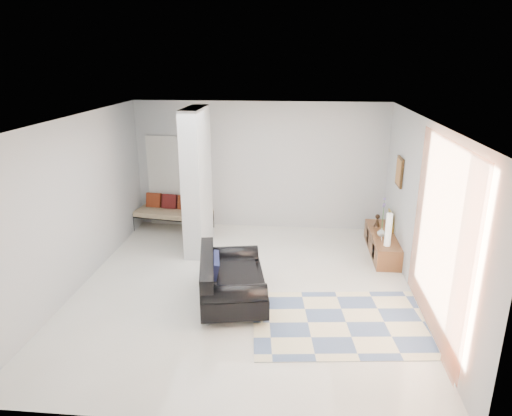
{
  "coord_description": "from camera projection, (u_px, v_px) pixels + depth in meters",
  "views": [
    {
      "loc": [
        0.84,
        -6.77,
        3.66
      ],
      "look_at": [
        0.14,
        0.6,
        1.22
      ],
      "focal_mm": 32.0,
      "sensor_mm": 36.0,
      "label": 1
    }
  ],
  "objects": [
    {
      "name": "cylinder_lamp",
      "position": [
        388.0,
        230.0,
        8.24
      ],
      "size": [
        0.11,
        0.11,
        0.61
      ],
      "primitive_type": "cylinder",
      "color": "silver",
      "rests_on": "media_console"
    },
    {
      "name": "daybed",
      "position": [
        172.0,
        211.0,
        10.15
      ],
      "size": [
        1.76,
        0.96,
        0.77
      ],
      "rotation": [
        0.0,
        0.0,
        -0.16
      ],
      "color": "black",
      "rests_on": "floor"
    },
    {
      "name": "vase",
      "position": [
        382.0,
        232.0,
        8.74
      ],
      "size": [
        0.18,
        0.18,
        0.17
      ],
      "primitive_type": "imported",
      "rotation": [
        0.0,
        0.0,
        0.15
      ],
      "color": "silver",
      "rests_on": "media_console"
    },
    {
      "name": "floor",
      "position": [
        244.0,
        288.0,
        7.62
      ],
      "size": [
        6.0,
        6.0,
        0.0
      ],
      "primitive_type": "plane",
      "color": "beige",
      "rests_on": "ground"
    },
    {
      "name": "partition_column",
      "position": [
        197.0,
        181.0,
        8.79
      ],
      "size": [
        0.35,
        1.2,
        2.8
      ],
      "primitive_type": "cube",
      "color": "silver",
      "rests_on": "floor"
    },
    {
      "name": "media_console",
      "position": [
        382.0,
        243.0,
        8.94
      ],
      "size": [
        0.45,
        1.74,
        0.8
      ],
      "color": "brown",
      "rests_on": "floor"
    },
    {
      "name": "bronze_figurine",
      "position": [
        377.0,
        221.0,
        9.24
      ],
      "size": [
        0.15,
        0.15,
        0.26
      ],
      "primitive_type": null,
      "rotation": [
        0.0,
        0.0,
        -0.15
      ],
      "color": "#301F15",
      "rests_on": "media_console"
    },
    {
      "name": "wall_back",
      "position": [
        260.0,
        166.0,
        10.02
      ],
      "size": [
        6.0,
        0.0,
        6.0
      ],
      "primitive_type": "plane",
      "rotation": [
        1.57,
        0.0,
        0.0
      ],
      "color": "silver",
      "rests_on": "ground"
    },
    {
      "name": "wall_front",
      "position": [
        206.0,
        307.0,
        4.35
      ],
      "size": [
        6.0,
        0.0,
        6.0
      ],
      "primitive_type": "plane",
      "rotation": [
        -1.57,
        0.0,
        0.0
      ],
      "color": "silver",
      "rests_on": "ground"
    },
    {
      "name": "loveseat",
      "position": [
        228.0,
        280.0,
        7.14
      ],
      "size": [
        1.26,
        1.81,
        0.76
      ],
      "rotation": [
        0.0,
        0.0,
        0.19
      ],
      "color": "silver",
      "rests_on": "floor"
    },
    {
      "name": "wall_art",
      "position": [
        400.0,
        172.0,
        8.47
      ],
      "size": [
        0.04,
        0.45,
        0.55
      ],
      "primitive_type": "cube",
      "color": "#38240F",
      "rests_on": "wall_right"
    },
    {
      "name": "hallway_door",
      "position": [
        167.0,
        181.0,
        10.29
      ],
      "size": [
        0.85,
        0.06,
        2.04
      ],
      "primitive_type": "cube",
      "color": "silver",
      "rests_on": "floor"
    },
    {
      "name": "ceiling",
      "position": [
        243.0,
        119.0,
        6.74
      ],
      "size": [
        6.0,
        6.0,
        0.0
      ],
      "primitive_type": "plane",
      "rotation": [
        3.14,
        0.0,
        0.0
      ],
      "color": "white",
      "rests_on": "wall_back"
    },
    {
      "name": "curtain",
      "position": [
        439.0,
        239.0,
        5.84
      ],
      "size": [
        0.0,
        2.55,
        2.55
      ],
      "primitive_type": "plane",
      "rotation": [
        1.57,
        0.0,
        1.57
      ],
      "color": "#FF7B43",
      "rests_on": "wall_right"
    },
    {
      "name": "wall_right",
      "position": [
        423.0,
        214.0,
        6.94
      ],
      "size": [
        0.0,
        6.0,
        6.0
      ],
      "primitive_type": "plane",
      "rotation": [
        1.57,
        0.0,
        -1.57
      ],
      "color": "silver",
      "rests_on": "ground"
    },
    {
      "name": "area_rug",
      "position": [
        346.0,
        322.0,
        6.63
      ],
      "size": [
        2.87,
        2.07,
        0.01
      ],
      "primitive_type": "cube",
      "rotation": [
        0.0,
        0.0,
        0.11
      ],
      "color": "beige",
      "rests_on": "floor"
    },
    {
      "name": "wall_left",
      "position": [
        76.0,
        204.0,
        7.43
      ],
      "size": [
        0.0,
        6.0,
        6.0
      ],
      "primitive_type": "plane",
      "rotation": [
        1.57,
        0.0,
        1.57
      ],
      "color": "silver",
      "rests_on": "ground"
    }
  ]
}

